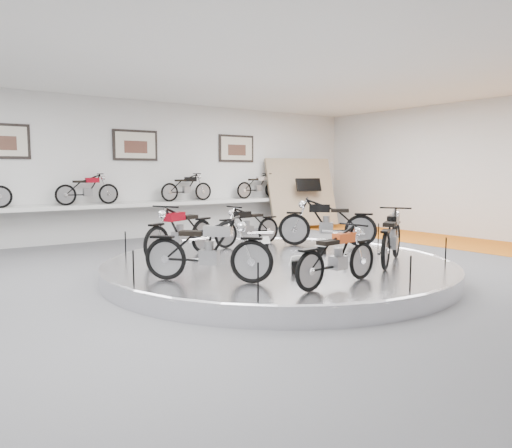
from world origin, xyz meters
TOP-DOWN VIEW (x-y plane):
  - floor at (0.00, 0.00)m, footprint 16.00×16.00m
  - ceiling at (0.00, 0.00)m, footprint 16.00×16.00m
  - wall_back at (0.00, 7.00)m, footprint 16.00×0.00m
  - orange_carpet_strip at (6.80, 0.00)m, footprint 2.40×12.60m
  - dado_band at (0.00, 6.98)m, footprint 15.68×0.04m
  - display_platform at (0.00, 0.30)m, footprint 6.40×6.40m
  - platform_rim at (0.00, 0.30)m, footprint 6.40×6.40m
  - shelf at (0.00, 6.70)m, footprint 11.00×0.55m
  - poster_left at (-3.50, 6.96)m, footprint 1.35×0.06m
  - poster_center at (0.00, 6.96)m, footprint 1.35×0.06m
  - poster_right at (3.50, 6.96)m, footprint 1.35×0.06m
  - display_panel at (5.60, 6.10)m, footprint 2.56×1.52m
  - shelf_bike_b at (-1.50, 6.70)m, footprint 1.22×0.43m
  - shelf_bike_c at (1.50, 6.70)m, footprint 1.22×0.43m
  - shelf_bike_d at (4.20, 6.70)m, footprint 1.22×0.43m
  - bike_a at (2.00, 1.09)m, footprint 1.76×1.75m
  - bike_b at (0.62, 2.19)m, footprint 1.56×0.65m
  - bike_c at (-1.31, 1.67)m, footprint 1.84×1.29m
  - bike_d at (-1.97, -0.49)m, footprint 1.59×1.62m
  - bike_e at (-0.57, -1.79)m, footprint 1.54×0.69m
  - bike_f at (1.46, -1.11)m, footprint 1.75×1.38m

SIDE VIEW (x-z plane):
  - floor at x=0.00m, z-range 0.00..0.00m
  - orange_carpet_strip at x=6.80m, z-range 0.00..0.01m
  - display_platform at x=0.00m, z-range 0.00..0.30m
  - platform_rim at x=0.00m, z-range 0.22..0.32m
  - dado_band at x=0.00m, z-range 0.00..1.10m
  - bike_e at x=-0.57m, z-range 0.30..1.18m
  - bike_b at x=0.62m, z-range 0.30..1.20m
  - bike_d at x=-1.97m, z-range 0.30..1.29m
  - bike_f at x=1.46m, z-range 0.30..1.29m
  - bike_c at x=-1.31m, z-range 0.30..1.33m
  - bike_a at x=2.00m, z-range 0.30..1.38m
  - shelf at x=0.00m, z-range 0.95..1.05m
  - display_panel at x=5.60m, z-range 0.10..2.40m
  - shelf_bike_b at x=-1.50m, z-range 1.05..1.78m
  - shelf_bike_c at x=1.50m, z-range 1.05..1.78m
  - shelf_bike_d at x=4.20m, z-range 1.05..1.78m
  - wall_back at x=0.00m, z-range -6.00..10.00m
  - poster_left at x=-3.50m, z-range 2.26..3.14m
  - poster_center at x=0.00m, z-range 2.26..3.14m
  - poster_right at x=3.50m, z-range 2.26..3.14m
  - ceiling at x=0.00m, z-range 4.00..4.00m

